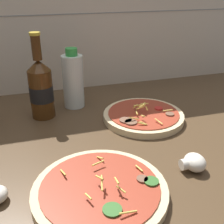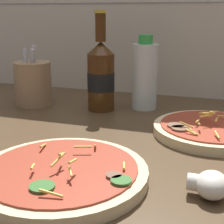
# 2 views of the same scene
# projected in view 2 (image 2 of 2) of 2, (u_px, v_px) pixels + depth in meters

# --- Properties ---
(counter_slab) EXTENTS (1.60, 0.90, 0.03)m
(counter_slab) POSITION_uv_depth(u_px,v_px,m) (125.00, 154.00, 0.66)
(counter_slab) COLOR #4C3823
(counter_slab) RESTS_ON ground
(tile_backsplash) EXTENTS (1.60, 0.01, 0.60)m
(tile_backsplash) POSITION_uv_depth(u_px,v_px,m) (170.00, 3.00, 0.99)
(tile_backsplash) COLOR beige
(tile_backsplash) RESTS_ON ground
(pizza_near) EXTENTS (0.27, 0.27, 0.05)m
(pizza_near) POSITION_uv_depth(u_px,v_px,m) (62.00, 174.00, 0.53)
(pizza_near) COLOR beige
(pizza_near) RESTS_ON counter_slab
(pizza_far) EXTENTS (0.24, 0.24, 0.05)m
(pizza_far) POSITION_uv_depth(u_px,v_px,m) (211.00, 130.00, 0.72)
(pizza_far) COLOR beige
(pizza_far) RESTS_ON counter_slab
(beer_bottle) EXTENTS (0.07, 0.07, 0.25)m
(beer_bottle) POSITION_uv_depth(u_px,v_px,m) (101.00, 75.00, 0.89)
(beer_bottle) COLOR #47280F
(beer_bottle) RESTS_ON counter_slab
(oil_bottle) EXTENTS (0.07, 0.07, 0.19)m
(oil_bottle) POSITION_uv_depth(u_px,v_px,m) (145.00, 75.00, 0.90)
(oil_bottle) COLOR silver
(oil_bottle) RESTS_ON counter_slab
(mushroom_right) EXTENTS (0.06, 0.05, 0.04)m
(mushroom_right) POSITION_uv_depth(u_px,v_px,m) (210.00, 185.00, 0.48)
(mushroom_right) COLOR white
(mushroom_right) RESTS_ON counter_slab
(utensil_crock) EXTENTS (0.10, 0.10, 0.16)m
(utensil_crock) POSITION_uv_depth(u_px,v_px,m) (33.00, 83.00, 0.94)
(utensil_crock) COLOR #9E7A56
(utensil_crock) RESTS_ON counter_slab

